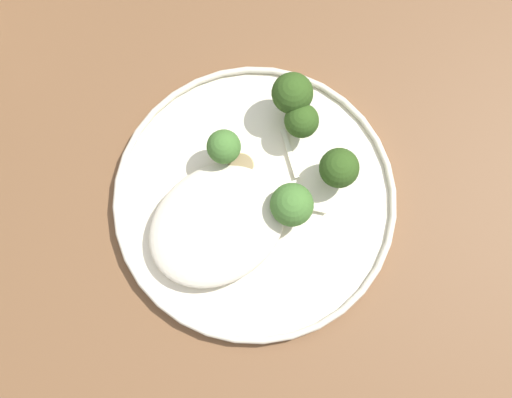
% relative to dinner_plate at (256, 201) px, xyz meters
% --- Properties ---
extents(ground, '(6.00, 6.00, 0.00)m').
position_rel_dinner_plate_xyz_m(ground, '(0.03, -0.00, -0.75)').
color(ground, '#665B51').
extents(wooden_dining_table, '(1.40, 1.00, 0.74)m').
position_rel_dinner_plate_xyz_m(wooden_dining_table, '(0.03, -0.00, -0.09)').
color(wooden_dining_table, brown).
rests_on(wooden_dining_table, ground).
extents(dinner_plate, '(0.29, 0.29, 0.02)m').
position_rel_dinner_plate_xyz_m(dinner_plate, '(0.00, 0.00, 0.00)').
color(dinner_plate, beige).
rests_on(dinner_plate, wooden_dining_table).
extents(noodle_bed, '(0.15, 0.12, 0.03)m').
position_rel_dinner_plate_xyz_m(noodle_bed, '(0.05, -0.01, 0.02)').
color(noodle_bed, beige).
rests_on(noodle_bed, dinner_plate).
extents(seared_scallop_right_edge, '(0.03, 0.03, 0.01)m').
position_rel_dinner_plate_xyz_m(seared_scallop_right_edge, '(0.05, -0.01, 0.01)').
color(seared_scallop_right_edge, '#DBB77A').
rests_on(seared_scallop_right_edge, dinner_plate).
extents(seared_scallop_left_edge, '(0.02, 0.02, 0.01)m').
position_rel_dinner_plate_xyz_m(seared_scallop_left_edge, '(0.06, 0.03, 0.01)').
color(seared_scallop_left_edge, beige).
rests_on(seared_scallop_left_edge, dinner_plate).
extents(seared_scallop_tilted_round, '(0.03, 0.03, 0.02)m').
position_rel_dinner_plate_xyz_m(seared_scallop_tilted_round, '(-0.01, -0.03, 0.01)').
color(seared_scallop_tilted_round, '#DBB77A').
rests_on(seared_scallop_tilted_round, dinner_plate).
extents(seared_scallop_rear_pale, '(0.02, 0.02, 0.01)m').
position_rel_dinner_plate_xyz_m(seared_scallop_rear_pale, '(0.04, 0.02, 0.01)').
color(seared_scallop_rear_pale, '#DBB77A').
rests_on(seared_scallop_rear_pale, dinner_plate).
extents(seared_scallop_tiny_bay, '(0.03, 0.03, 0.02)m').
position_rel_dinner_plate_xyz_m(seared_scallop_tiny_bay, '(0.04, -0.03, 0.01)').
color(seared_scallop_tiny_bay, '#DBB77A').
rests_on(seared_scallop_tiny_bay, dinner_plate).
extents(seared_scallop_on_noodles, '(0.02, 0.02, 0.01)m').
position_rel_dinner_plate_xyz_m(seared_scallop_on_noodles, '(-0.01, 0.01, 0.01)').
color(seared_scallop_on_noodles, '#DBB77A').
rests_on(seared_scallop_on_noodles, dinner_plate).
extents(seared_scallop_half_hidden, '(0.03, 0.03, 0.02)m').
position_rel_dinner_plate_xyz_m(seared_scallop_half_hidden, '(0.08, 0.00, 0.01)').
color(seared_scallop_half_hidden, '#E5C689').
rests_on(seared_scallop_half_hidden, dinner_plate).
extents(broccoli_floret_split_head, '(0.04, 0.04, 0.05)m').
position_rel_dinner_plate_xyz_m(broccoli_floret_split_head, '(-0.02, 0.03, 0.03)').
color(broccoli_floret_split_head, '#89A356').
rests_on(broccoli_floret_split_head, dinner_plate).
extents(broccoli_floret_front_edge, '(0.03, 0.03, 0.05)m').
position_rel_dinner_plate_xyz_m(broccoli_floret_front_edge, '(-0.00, -0.06, 0.04)').
color(broccoli_floret_front_edge, '#89A356').
rests_on(broccoli_floret_front_edge, dinner_plate).
extents(broccoli_floret_near_rim, '(0.04, 0.04, 0.06)m').
position_rel_dinner_plate_xyz_m(broccoli_floret_near_rim, '(-0.09, -0.06, 0.04)').
color(broccoli_floret_near_rim, '#7A994C').
rests_on(broccoli_floret_near_rim, dinner_plate).
extents(broccoli_floret_right_tilted, '(0.04, 0.04, 0.05)m').
position_rel_dinner_plate_xyz_m(broccoli_floret_right_tilted, '(-0.08, -0.03, 0.03)').
color(broccoli_floret_right_tilted, '#7A994C').
rests_on(broccoli_floret_right_tilted, dinner_plate).
extents(broccoli_floret_rear_charred, '(0.04, 0.04, 0.05)m').
position_rel_dinner_plate_xyz_m(broccoli_floret_rear_charred, '(-0.08, 0.03, 0.03)').
color(broccoli_floret_rear_charred, '#89A356').
rests_on(broccoli_floret_rear_charred, dinner_plate).
extents(onion_sliver_pale_crescent, '(0.04, 0.04, 0.00)m').
position_rel_dinner_plate_xyz_m(onion_sliver_pale_crescent, '(-0.03, 0.03, 0.01)').
color(onion_sliver_pale_crescent, silver).
rests_on(onion_sliver_pale_crescent, dinner_plate).
extents(onion_sliver_short_strip, '(0.02, 0.05, 0.00)m').
position_rel_dinner_plate_xyz_m(onion_sliver_short_strip, '(-0.06, -0.02, 0.01)').
color(onion_sliver_short_strip, silver).
rests_on(onion_sliver_short_strip, dinner_plate).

